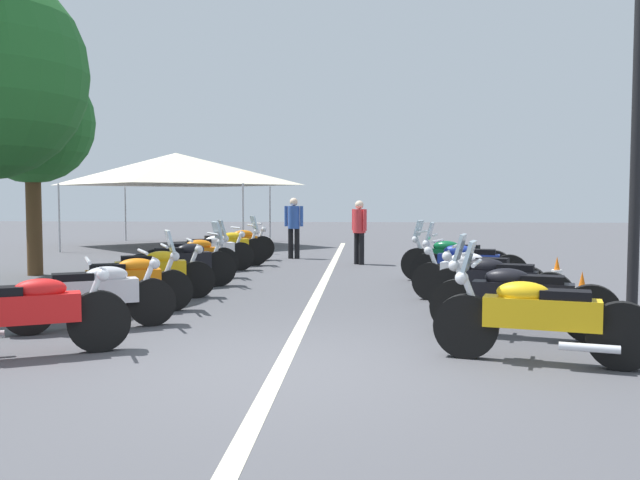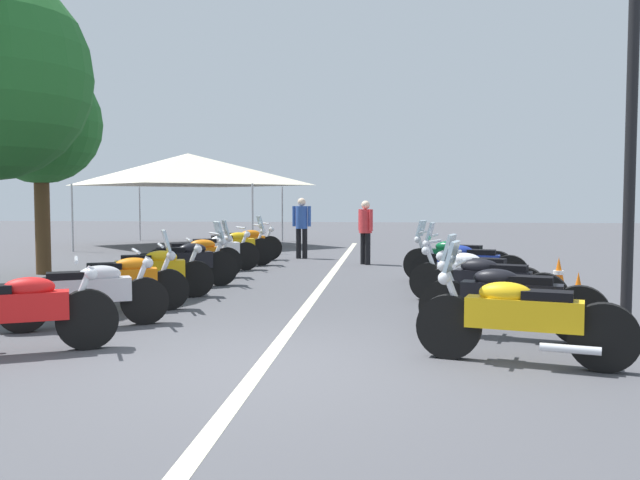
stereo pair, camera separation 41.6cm
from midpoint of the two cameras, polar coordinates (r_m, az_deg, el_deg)
The scene contains 24 objects.
ground_plane at distance 6.68m, azimuth -5.24°, elevation -10.83°, with size 80.00×80.00×0.00m, color #4C4C51.
lane_centre_stripe at distance 12.86m, azimuth -0.75°, elevation -3.82°, with size 23.85×0.16×0.01m, color beige.
motorcycle_left_row_0 at distance 7.76m, azimuth -25.14°, elevation -5.62°, with size 1.12×2.02×1.01m.
motorcycle_left_row_1 at distance 9.01m, azimuth -19.85°, elevation -4.35°, with size 1.13×1.91×0.99m.
motorcycle_left_row_2 at distance 10.12m, azimuth -17.21°, elevation -3.40°, with size 1.00×1.85×1.19m.
motorcycle_left_row_3 at distance 11.36m, azimuth -15.04°, elevation -2.66°, with size 1.00×1.98×0.99m.
motorcycle_left_row_4 at distance 12.66m, azimuth -12.46°, elevation -1.88°, with size 1.18×1.86×1.22m.
motorcycle_left_row_5 at distance 14.02m, azimuth -11.64°, elevation -1.38°, with size 0.98×1.89×1.21m.
motorcycle_left_row_6 at distance 15.33m, azimuth -10.07°, elevation -0.96°, with size 1.21×1.90×1.01m.
motorcycle_left_row_7 at distance 16.45m, azimuth -8.70°, elevation -0.58°, with size 1.07×2.05×1.23m.
motorcycle_left_row_8 at distance 17.87m, azimuth -7.68°, elevation -0.30°, with size 1.04×1.92×1.00m.
motorcycle_right_row_0 at distance 7.06m, azimuth 16.33°, elevation -6.22°, with size 0.89×2.10×1.22m.
motorcycle_right_row_1 at distance 8.27m, azimuth 15.15°, elevation -4.76°, with size 0.90×2.14×1.23m.
motorcycle_right_row_2 at distance 9.63m, azimuth 13.56°, elevation -3.66°, with size 0.90×1.96×1.01m.
motorcycle_right_row_3 at distance 10.88m, azimuth 12.05°, elevation -2.89°, with size 1.01×2.04×0.99m.
motorcycle_right_row_4 at distance 12.19m, azimuth 11.35°, elevation -2.06°, with size 0.81×2.05×1.23m.
motorcycle_right_row_5 at distance 13.41m, azimuth 10.36°, elevation -1.55°, with size 1.00×2.09×1.22m.
street_lamp_twin_globe at distance 9.69m, azimuth 24.24°, elevation 14.90°, with size 0.32×1.22×5.36m.
traffic_cone_0 at distance 12.75m, azimuth 18.51°, elevation -2.77°, with size 0.36×0.36×0.61m.
traffic_cone_1 at distance 10.31m, azimuth 20.18°, elevation -4.27°, with size 0.36×0.36×0.61m.
bystander_0 at distance 18.43m, azimuth -2.88°, elevation 1.44°, with size 0.32×0.52×1.66m.
bystander_1 at distance 16.81m, azimuth 2.63°, elevation 1.09°, with size 0.43×0.37×1.60m.
roadside_tree_2 at distance 15.83m, azimuth -23.92°, elevation 9.05°, with size 2.62×2.62×4.59m.
event_tent at distance 23.75m, azimuth -12.58°, elevation 5.88°, with size 6.30×6.30×3.20m.
Camera 1 is at (-6.38, -0.83, 1.66)m, focal length 37.80 mm.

